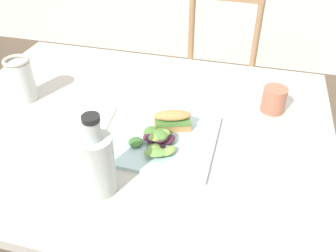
# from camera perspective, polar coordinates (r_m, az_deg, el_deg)

# --- Properties ---
(dining_table) EXTENTS (1.15, 0.90, 0.74)m
(dining_table) POSITION_cam_1_polar(r_m,az_deg,el_deg) (1.12, -5.63, -4.76)
(dining_table) COLOR #BCB7AD
(dining_table) RESTS_ON ground
(chair_wooden_far) EXTENTS (0.42, 0.42, 0.87)m
(chair_wooden_far) POSITION_cam_1_polar(r_m,az_deg,el_deg) (1.87, 7.62, 7.61)
(chair_wooden_far) COLOR tan
(chair_wooden_far) RESTS_ON ground
(plate_lunch) EXTENTS (0.28, 0.28, 0.01)m
(plate_lunch) POSITION_cam_1_polar(r_m,az_deg,el_deg) (0.96, -0.61, -2.09)
(plate_lunch) COLOR silver
(plate_lunch) RESTS_ON dining_table
(sandwich_half_front) EXTENTS (0.11, 0.08, 0.06)m
(sandwich_half_front) POSITION_cam_1_polar(r_m,az_deg,el_deg) (0.97, 0.86, 0.83)
(sandwich_half_front) COLOR tan
(sandwich_half_front) RESTS_ON plate_lunch
(salad_mixed_greens) EXTENTS (0.15, 0.14, 0.05)m
(salad_mixed_greens) POSITION_cam_1_polar(r_m,az_deg,el_deg) (0.92, -1.82, -2.16)
(salad_mixed_greens) COLOR #4C2338
(salad_mixed_greens) RESTS_ON plate_lunch
(napkin_folded) EXTENTS (0.13, 0.27, 0.00)m
(napkin_folded) POSITION_cam_1_polar(r_m,az_deg,el_deg) (1.02, -13.16, -0.91)
(napkin_folded) COLOR silver
(napkin_folded) RESTS_ON dining_table
(fork_on_napkin) EXTENTS (0.05, 0.19, 0.00)m
(fork_on_napkin) POSITION_cam_1_polar(r_m,az_deg,el_deg) (1.03, -12.93, -0.17)
(fork_on_napkin) COLOR silver
(fork_on_napkin) RESTS_ON napkin_folded
(bottle_cold_brew) EXTENTS (0.08, 0.08, 0.21)m
(bottle_cold_brew) POSITION_cam_1_polar(r_m,az_deg,el_deg) (0.80, -11.20, -6.31)
(bottle_cold_brew) COLOR black
(bottle_cold_brew) RESTS_ON dining_table
(mason_jar_iced_tea) EXTENTS (0.08, 0.08, 0.14)m
(mason_jar_iced_tea) POSITION_cam_1_polar(r_m,az_deg,el_deg) (1.20, -22.58, 6.68)
(mason_jar_iced_tea) COLOR #995623
(mason_jar_iced_tea) RESTS_ON dining_table
(cup_extra_side) EXTENTS (0.07, 0.07, 0.08)m
(cup_extra_side) POSITION_cam_1_polar(r_m,az_deg,el_deg) (1.11, 16.76, 4.12)
(cup_extra_side) COLOR #B2664C
(cup_extra_side) RESTS_ON dining_table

